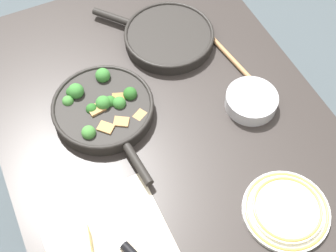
{
  "coord_description": "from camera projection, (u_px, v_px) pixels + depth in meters",
  "views": [
    {
      "loc": [
        -0.66,
        0.31,
        1.91
      ],
      "look_at": [
        0.0,
        0.0,
        0.8
      ],
      "focal_mm": 50.0,
      "sensor_mm": 36.0,
      "label": 1
    }
  ],
  "objects": [
    {
      "name": "prep_bowl_steel",
      "position": [
        251.0,
        101.0,
        1.38
      ],
      "size": [
        0.15,
        0.15,
        0.04
      ],
      "color": "#B7B7BC",
      "rests_on": "dining_table_red"
    },
    {
      "name": "dinner_plate_stack",
      "position": [
        286.0,
        210.0,
        1.2
      ],
      "size": [
        0.23,
        0.23,
        0.03
      ],
      "color": "silver",
      "rests_on": "dining_table_red"
    },
    {
      "name": "skillet_eggs",
      "position": [
        168.0,
        37.0,
        1.52
      ],
      "size": [
        0.37,
        0.34,
        0.04
      ],
      "rotation": [
        0.0,
        0.0,
        0.7
      ],
      "color": "black",
      "rests_on": "dining_table_red"
    },
    {
      "name": "cheese_block",
      "position": [
        78.0,
        244.0,
        1.14
      ],
      "size": [
        0.09,
        0.07,
        0.05
      ],
      "color": "#EFD67A",
      "rests_on": "dining_table_red"
    },
    {
      "name": "parchment_sheet",
      "position": [
        112.0,
        249.0,
        1.16
      ],
      "size": [
        0.33,
        0.3,
        0.0
      ],
      "color": "beige",
      "rests_on": "dining_table_red"
    },
    {
      "name": "ground_plane",
      "position": [
        168.0,
        228.0,
        2.0
      ],
      "size": [
        14.0,
        14.0,
        0.0
      ],
      "primitive_type": "plane",
      "color": "#424C51"
    },
    {
      "name": "skillet_broccoli",
      "position": [
        103.0,
        108.0,
        1.36
      ],
      "size": [
        0.43,
        0.3,
        0.08
      ],
      "rotation": [
        0.0,
        0.0,
        3.23
      ],
      "color": "black",
      "rests_on": "dining_table_red"
    },
    {
      "name": "dining_table_red",
      "position": [
        168.0,
        144.0,
        1.42
      ],
      "size": [
        1.32,
        0.93,
        0.78
      ],
      "color": "#2D2826",
      "rests_on": "ground_plane"
    },
    {
      "name": "wooden_spoon",
      "position": [
        222.0,
        48.0,
        1.51
      ],
      "size": [
        0.4,
        0.08,
        0.02
      ],
      "rotation": [
        0.0,
        0.0,
        0.13
      ],
      "color": "#A87A4C",
      "rests_on": "dining_table_red"
    },
    {
      "name": "grater_knife",
      "position": [
        122.0,
        243.0,
        1.16
      ],
      "size": [
        0.26,
        0.12,
        0.02
      ],
      "rotation": [
        0.0,
        0.0,
        0.35
      ],
      "color": "silver",
      "rests_on": "dining_table_red"
    }
  ]
}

